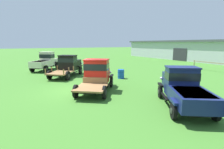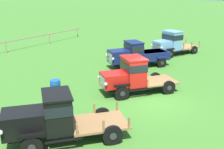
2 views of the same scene
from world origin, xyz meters
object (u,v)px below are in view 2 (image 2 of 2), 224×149
vintage_truck_second_in_line (52,117)px  oil_drum_beside_row (55,87)px  vintage_truck_back_of_row (171,43)px  vintage_truck_midrow_center (131,75)px  vintage_truck_far_side (137,54)px

vintage_truck_second_in_line → oil_drum_beside_row: size_ratio=5.81×
vintage_truck_back_of_row → oil_drum_beside_row: vintage_truck_back_of_row is taller
vintage_truck_second_in_line → vintage_truck_midrow_center: vintage_truck_midrow_center is taller
vintage_truck_midrow_center → vintage_truck_far_side: size_ratio=0.95×
vintage_truck_midrow_center → oil_drum_beside_row: (-2.70, 3.78, -0.73)m
vintage_truck_second_in_line → vintage_truck_far_side: 12.46m
vintage_truck_second_in_line → vintage_truck_midrow_center: 6.79m
vintage_truck_back_of_row → vintage_truck_midrow_center: bearing=-169.8°
vintage_truck_back_of_row → oil_drum_beside_row: 13.71m
vintage_truck_second_in_line → oil_drum_beside_row: (4.08, 3.93, -0.69)m
vintage_truck_far_side → oil_drum_beside_row: bearing=171.6°
oil_drum_beside_row → vintage_truck_midrow_center: bearing=-54.4°
vintage_truck_far_side → vintage_truck_second_in_line: bearing=-167.3°
vintage_truck_second_in_line → vintage_truck_back_of_row: bearing=6.8°
vintage_truck_back_of_row → oil_drum_beside_row: bearing=172.4°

